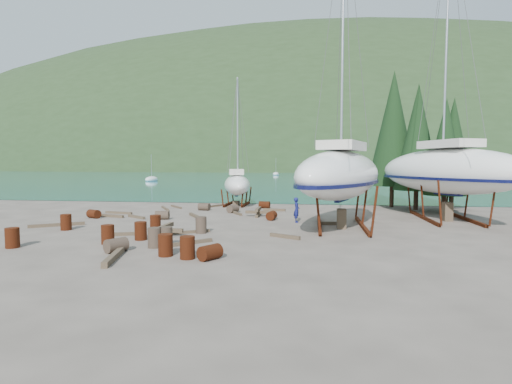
# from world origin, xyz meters

# --- Properties ---
(ground) EXTENTS (600.00, 600.00, 0.00)m
(ground) POSITION_xyz_m (0.00, 0.00, 0.00)
(ground) COLOR #574D44
(ground) RESTS_ON ground
(bay_water) EXTENTS (700.00, 700.00, 0.00)m
(bay_water) POSITION_xyz_m (0.00, 315.00, 0.01)
(bay_water) COLOR #176A73
(bay_water) RESTS_ON ground
(far_hill) EXTENTS (800.00, 360.00, 110.00)m
(far_hill) POSITION_xyz_m (0.00, 320.00, 0.00)
(far_hill) COLOR #23371B
(far_hill) RESTS_ON ground
(far_house_left) EXTENTS (6.60, 5.60, 5.60)m
(far_house_left) POSITION_xyz_m (-60.00, 190.00, 2.92)
(far_house_left) COLOR beige
(far_house_left) RESTS_ON ground
(far_house_center) EXTENTS (6.60, 5.60, 5.60)m
(far_house_center) POSITION_xyz_m (-20.00, 190.00, 2.92)
(far_house_center) COLOR beige
(far_house_center) RESTS_ON ground
(far_house_right) EXTENTS (6.60, 5.60, 5.60)m
(far_house_right) POSITION_xyz_m (30.00, 190.00, 2.92)
(far_house_right) COLOR beige
(far_house_right) RESTS_ON ground
(cypress_near_right) EXTENTS (3.60, 3.60, 10.00)m
(cypress_near_right) POSITION_xyz_m (12.50, 12.00, 5.79)
(cypress_near_right) COLOR black
(cypress_near_right) RESTS_ON ground
(cypress_mid_right) EXTENTS (3.06, 3.06, 8.50)m
(cypress_mid_right) POSITION_xyz_m (14.00, 10.00, 4.92)
(cypress_mid_right) COLOR black
(cypress_mid_right) RESTS_ON ground
(cypress_back_left) EXTENTS (4.14, 4.14, 11.50)m
(cypress_back_left) POSITION_xyz_m (11.00, 14.00, 6.66)
(cypress_back_left) COLOR black
(cypress_back_left) RESTS_ON ground
(cypress_far_right) EXTENTS (3.24, 3.24, 9.00)m
(cypress_far_right) POSITION_xyz_m (15.50, 13.00, 5.21)
(cypress_far_right) COLOR black
(cypress_far_right) RESTS_ON ground
(moored_boat_left) EXTENTS (2.00, 5.00, 6.05)m
(moored_boat_left) POSITION_xyz_m (-30.00, 60.00, 0.39)
(moored_boat_left) COLOR white
(moored_boat_left) RESTS_ON ground
(moored_boat_mid) EXTENTS (2.00, 5.00, 6.05)m
(moored_boat_mid) POSITION_xyz_m (10.00, 80.00, 0.39)
(moored_boat_mid) COLOR white
(moored_boat_mid) RESTS_ON ground
(moored_boat_far) EXTENTS (2.00, 5.00, 6.05)m
(moored_boat_far) POSITION_xyz_m (-8.00, 110.00, 0.39)
(moored_boat_far) COLOR white
(moored_boat_far) RESTS_ON ground
(large_sailboat_near) EXTENTS (7.24, 12.56, 19.01)m
(large_sailboat_near) POSITION_xyz_m (5.97, 2.26, 3.06)
(large_sailboat_near) COLOR white
(large_sailboat_near) RESTS_ON ground
(large_sailboat_far) EXTENTS (8.49, 12.94, 19.83)m
(large_sailboat_far) POSITION_xyz_m (12.93, 6.36, 3.24)
(large_sailboat_far) COLOR white
(large_sailboat_far) RESTS_ON ground
(small_sailboat_shore) EXTENTS (3.86, 7.39, 11.30)m
(small_sailboat_shore) POSITION_xyz_m (-2.35, 13.44, 1.86)
(small_sailboat_shore) COLOR white
(small_sailboat_shore) RESTS_ON ground
(worker) EXTENTS (0.42, 0.60, 1.57)m
(worker) POSITION_xyz_m (3.34, 3.71, 0.78)
(worker) COLOR navy
(worker) RESTS_ON ground
(drum_0) EXTENTS (0.58, 0.58, 0.88)m
(drum_0) POSITION_xyz_m (-8.65, -5.74, 0.44)
(drum_0) COLOR #511F0E
(drum_0) RESTS_ON ground
(drum_1) EXTENTS (0.95, 1.05, 0.58)m
(drum_1) POSITION_xyz_m (-3.73, -5.89, 0.29)
(drum_1) COLOR #2D2823
(drum_1) RESTS_ON ground
(drum_2) EXTENTS (1.04, 0.90, 0.58)m
(drum_2) POSITION_xyz_m (-10.35, 3.70, 0.29)
(drum_2) COLOR #511F0E
(drum_2) RESTS_ON ground
(drum_3) EXTENTS (0.58, 0.58, 0.88)m
(drum_3) POSITION_xyz_m (-0.42, -6.61, 0.44)
(drum_3) COLOR #511F0E
(drum_3) RESTS_ON ground
(drum_4) EXTENTS (0.95, 0.69, 0.58)m
(drum_4) POSITION_xyz_m (0.35, 11.42, 0.29)
(drum_4) COLOR #511F0E
(drum_4) RESTS_ON ground
(drum_5) EXTENTS (0.58, 0.58, 0.88)m
(drum_5) POSITION_xyz_m (-1.51, -0.96, 0.44)
(drum_5) COLOR #2D2823
(drum_5) RESTS_ON ground
(drum_6) EXTENTS (0.70, 0.96, 0.58)m
(drum_6) POSITION_xyz_m (1.67, 4.56, 0.29)
(drum_6) COLOR #511F0E
(drum_6) RESTS_ON ground
(drum_7) EXTENTS (0.58, 0.58, 0.88)m
(drum_7) POSITION_xyz_m (-1.43, -6.29, 0.44)
(drum_7) COLOR #511F0E
(drum_7) RESTS_ON ground
(drum_8) EXTENTS (0.58, 0.58, 0.88)m
(drum_8) POSITION_xyz_m (-9.22, -1.05, 0.44)
(drum_8) COLOR #511F0E
(drum_8) RESTS_ON ground
(drum_9) EXTENTS (0.96, 0.72, 0.58)m
(drum_9) POSITION_xyz_m (-4.18, 9.20, 0.29)
(drum_9) COLOR #2D2823
(drum_9) RESTS_ON ground
(drum_10) EXTENTS (0.58, 0.58, 0.88)m
(drum_10) POSITION_xyz_m (-4.94, -4.36, 0.44)
(drum_10) COLOR #511F0E
(drum_10) RESTS_ON ground
(drum_11) EXTENTS (0.90, 1.04, 0.58)m
(drum_11) POSITION_xyz_m (-1.64, 8.10, 0.29)
(drum_11) COLOR #2D2823
(drum_11) RESTS_ON ground
(drum_12) EXTENTS (0.96, 1.05, 0.58)m
(drum_12) POSITION_xyz_m (0.48, -6.64, 0.29)
(drum_12) COLOR #511F0E
(drum_12) RESTS_ON ground
(drum_13) EXTENTS (0.58, 0.58, 0.88)m
(drum_13) POSITION_xyz_m (-3.87, -3.21, 0.44)
(drum_13) COLOR #511F0E
(drum_13) RESTS_ON ground
(drum_14) EXTENTS (0.58, 0.58, 0.88)m
(drum_14) POSITION_xyz_m (-4.17, -0.66, 0.44)
(drum_14) COLOR #511F0E
(drum_14) RESTS_ON ground
(drum_15) EXTENTS (0.95, 0.69, 0.58)m
(drum_15) POSITION_xyz_m (-5.51, 3.74, 0.29)
(drum_15) COLOR #2D2823
(drum_15) RESTS_ON ground
(drum_16) EXTENTS (0.58, 0.58, 0.88)m
(drum_16) POSITION_xyz_m (-2.08, -4.54, 0.44)
(drum_16) COLOR #2D2823
(drum_16) RESTS_ON ground
(drum_17) EXTENTS (0.58, 0.58, 0.88)m
(drum_17) POSITION_xyz_m (-2.50, -4.82, 0.44)
(drum_17) COLOR #2D2823
(drum_17) RESTS_ON ground
(timber_0) EXTENTS (1.57, 1.84, 0.14)m
(timber_0) POSITION_xyz_m (-7.07, 10.81, 0.07)
(timber_0) COLOR brown
(timber_0) RESTS_ON ground
(timber_1) EXTENTS (1.61, 0.33, 0.19)m
(timber_1) POSITION_xyz_m (5.43, 2.95, 0.10)
(timber_1) COLOR brown
(timber_1) RESTS_ON ground
(timber_2) EXTENTS (2.11, 0.77, 0.19)m
(timber_2) POSITION_xyz_m (-9.45, 4.35, 0.09)
(timber_2) COLOR brown
(timber_2) RESTS_ON ground
(timber_3) EXTENTS (2.66, 1.75, 0.15)m
(timber_3) POSITION_xyz_m (-2.45, -1.32, 0.07)
(timber_3) COLOR brown
(timber_3) RESTS_ON ground
(timber_4) EXTENTS (1.69, 1.25, 0.17)m
(timber_4) POSITION_xyz_m (-7.51, 4.15, 0.09)
(timber_4) COLOR brown
(timber_4) RESTS_ON ground
(timber_5) EXTENTS (1.84, 1.87, 0.16)m
(timber_5) POSITION_xyz_m (-1.24, -3.99, 0.08)
(timber_5) COLOR brown
(timber_5) RESTS_ON ground
(timber_6) EXTENTS (1.77, 0.42, 0.19)m
(timber_6) POSITION_xyz_m (1.36, 9.56, 0.10)
(timber_6) COLOR brown
(timber_6) RESTS_ON ground
(timber_7) EXTENTS (1.59, 1.01, 0.17)m
(timber_7) POSITION_xyz_m (3.00, -1.73, 0.09)
(timber_7) COLOR brown
(timber_7) RESTS_ON ground
(timber_8) EXTENTS (1.26, 1.88, 0.19)m
(timber_8) POSITION_xyz_m (-3.82, 5.33, 0.09)
(timber_8) COLOR brown
(timber_8) RESTS_ON ground
(timber_9) EXTENTS (1.15, 2.16, 0.15)m
(timber_9) POSITION_xyz_m (-4.07, 11.80, 0.08)
(timber_9) COLOR brown
(timber_9) RESTS_ON ground
(timber_10) EXTENTS (1.56, 2.59, 0.16)m
(timber_10) POSITION_xyz_m (-1.38, 7.55, 0.08)
(timber_10) COLOR brown
(timber_10) RESTS_ON ground
(timber_12) EXTENTS (2.03, 0.93, 0.17)m
(timber_12) POSITION_xyz_m (-5.24, -2.25, 0.08)
(timber_12) COLOR brown
(timber_12) RESTS_ON ground
(timber_14) EXTENTS (2.59, 1.88, 0.18)m
(timber_14) POSITION_xyz_m (-10.56, 0.07, 0.09)
(timber_14) COLOR brown
(timber_14) RESTS_ON ground
(timber_15) EXTENTS (1.60, 2.60, 0.15)m
(timber_15) POSITION_xyz_m (-7.55, 9.54, 0.07)
(timber_15) COLOR brown
(timber_15) RESTS_ON ground
(timber_16) EXTENTS (0.88, 2.66, 0.23)m
(timber_16) POSITION_xyz_m (-3.18, -7.16, 0.11)
(timber_16) COLOR brown
(timber_16) RESTS_ON ground
(timber_17) EXTENTS (2.27, 0.60, 0.16)m
(timber_17) POSITION_xyz_m (-9.84, 6.19, 0.08)
(timber_17) COLOR brown
(timber_17) RESTS_ON ground
(timber_pile_fore) EXTENTS (1.80, 1.80, 0.60)m
(timber_pile_fore) POSITION_xyz_m (-3.04, -2.07, 0.30)
(timber_pile_fore) COLOR brown
(timber_pile_fore) RESTS_ON ground
(timber_pile_aft) EXTENTS (1.80, 1.80, 0.60)m
(timber_pile_aft) POSITION_xyz_m (0.55, 6.22, 0.30)
(timber_pile_aft) COLOR brown
(timber_pile_aft) RESTS_ON ground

